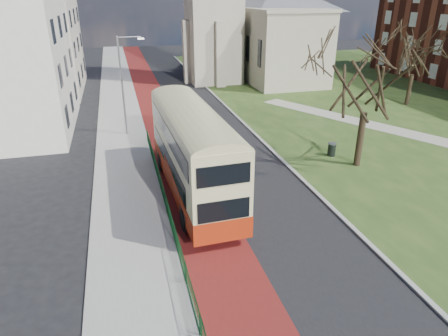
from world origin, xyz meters
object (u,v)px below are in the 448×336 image
object	(u,v)px
streetlamp	(124,81)
bus	(192,149)
winter_tree_far	(417,49)
winter_tree_near	(371,67)
litter_bin	(332,149)

from	to	relation	value
streetlamp	bus	world-z (taller)	streetlamp
winter_tree_far	bus	bearing A→B (deg)	-150.96
streetlamp	winter_tree_far	bearing A→B (deg)	4.71
bus	winter_tree_near	xyz separation A→B (m)	(11.93, 1.34, 3.90)
bus	streetlamp	bearing A→B (deg)	103.10
winter_tree_far	winter_tree_near	bearing A→B (deg)	-137.29
winter_tree_near	winter_tree_far	distance (m)	19.57
bus	litter_bin	world-z (taller)	bus
bus	winter_tree_near	bearing A→B (deg)	4.40
bus	litter_bin	size ratio (longest dim) A/B	12.62
bus	winter_tree_far	xyz separation A→B (m)	(26.29, 14.60, 2.88)
winter_tree_near	bus	bearing A→B (deg)	-173.59
bus	litter_bin	distance (m)	11.82
winter_tree_near	litter_bin	bearing A→B (deg)	112.81
streetlamp	winter_tree_near	xyz separation A→B (m)	(15.21, -10.82, 2.25)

